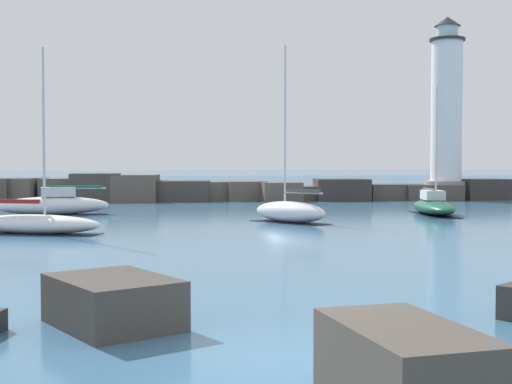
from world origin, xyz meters
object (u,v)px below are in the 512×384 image
at_px(sailboat_moored_1, 53,204).
at_px(sailboat_moored_2, 434,206).
at_px(sailboat_moored_3, 35,223).
at_px(sailboat_moored_4, 290,211).
at_px(lighthouse, 446,119).

relative_size(sailboat_moored_1, sailboat_moored_2, 0.98).
bearing_deg(sailboat_moored_1, sailboat_moored_3, -83.43).
distance_m(sailboat_moored_1, sailboat_moored_3, 13.11).
relative_size(sailboat_moored_3, sailboat_moored_4, 0.88).
bearing_deg(sailboat_moored_1, sailboat_moored_2, -4.85).
distance_m(sailboat_moored_1, sailboat_moored_4, 16.99).
relative_size(sailboat_moored_2, sailboat_moored_3, 0.93).
bearing_deg(sailboat_moored_4, sailboat_moored_3, -158.52).
height_order(lighthouse, sailboat_moored_1, lighthouse).
bearing_deg(lighthouse, sailboat_moored_4, -127.53).
xyz_separation_m(lighthouse, sailboat_moored_1, (-33.69, -16.46, -7.01)).
height_order(sailboat_moored_1, sailboat_moored_3, sailboat_moored_3).
distance_m(lighthouse, sailboat_moored_1, 38.15).
height_order(sailboat_moored_2, sailboat_moored_4, sailboat_moored_4).
distance_m(lighthouse, sailboat_moored_3, 44.24).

